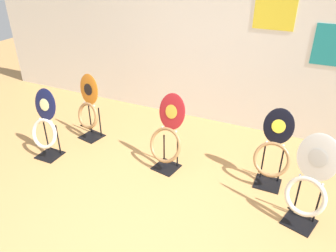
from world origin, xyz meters
TOP-DOWN VIEW (x-y plane):
  - ground_plane at (0.00, 0.00)m, footprint 14.00×14.00m
  - wall_back at (0.00, 2.37)m, footprint 8.00×0.07m
  - toilet_seat_display_orange_sun at (-1.43, 1.14)m, footprint 0.39×0.33m
  - toilet_seat_display_white_plain at (1.40, 0.67)m, footprint 0.43×0.35m
  - toilet_seat_display_navy_moon at (-1.63, 0.54)m, footprint 0.38×0.28m
  - toilet_seat_display_crimson_swirl at (-0.16, 0.95)m, footprint 0.45×0.37m
  - toilet_seat_display_jazz_black at (1.00, 1.15)m, footprint 0.39×0.33m

SIDE VIEW (x-z plane):
  - ground_plane at x=0.00m, z-range 0.00..0.00m
  - toilet_seat_display_navy_moon at x=-1.63m, z-range -0.03..0.85m
  - toilet_seat_display_jazz_black at x=1.00m, z-range -0.01..0.86m
  - toilet_seat_display_crimson_swirl at x=-0.16m, z-range -0.04..0.88m
  - toilet_seat_display_orange_sun at x=-1.43m, z-range -0.01..0.90m
  - toilet_seat_display_white_plain at x=1.40m, z-range -0.02..0.93m
  - wall_back at x=0.00m, z-range 0.00..2.60m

